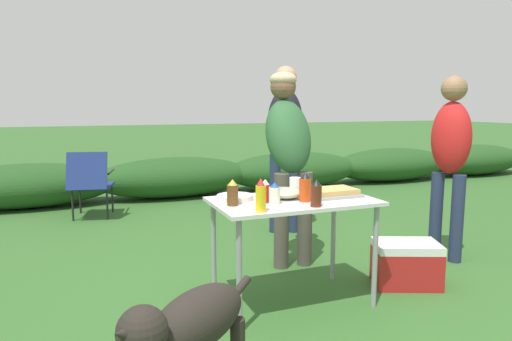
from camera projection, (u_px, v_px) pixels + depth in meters
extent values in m
plane|color=#336028|center=(292.00, 302.00, 3.21)|extent=(60.00, 60.00, 0.00)
ellipsoid|color=#234C1E|center=(27.00, 186.00, 6.14)|extent=(2.40, 0.90, 0.60)
ellipsoid|color=#234C1E|center=(174.00, 177.00, 6.88)|extent=(2.40, 0.90, 0.60)
ellipsoid|color=#234C1E|center=(293.00, 170.00, 7.61)|extent=(2.40, 0.90, 0.60)
ellipsoid|color=#234C1E|center=(391.00, 165.00, 8.34)|extent=(2.40, 0.90, 0.60)
ellipsoid|color=#234C1E|center=(474.00, 160.00, 9.07)|extent=(2.40, 0.90, 0.60)
cube|color=silver|center=(293.00, 201.00, 3.11)|extent=(1.10, 0.64, 0.02)
cylinder|color=gray|center=(239.00, 277.00, 2.74)|extent=(0.04, 0.04, 0.71)
cylinder|color=gray|center=(375.00, 257.00, 3.09)|extent=(0.04, 0.04, 0.71)
cylinder|color=gray|center=(214.00, 250.00, 3.23)|extent=(0.04, 0.04, 0.71)
cylinder|color=gray|center=(333.00, 236.00, 3.59)|extent=(0.04, 0.04, 0.71)
cube|color=#9E9EA3|center=(332.00, 195.00, 3.22)|extent=(0.37, 0.26, 0.02)
cube|color=tan|center=(332.00, 191.00, 3.22)|extent=(0.32, 0.22, 0.04)
cylinder|color=white|center=(235.00, 197.00, 3.09)|extent=(0.25, 0.25, 0.03)
ellipsoid|color=#ADBC99|center=(285.00, 193.00, 3.16)|extent=(0.25, 0.25, 0.07)
cylinder|color=white|center=(295.00, 185.00, 3.31)|extent=(0.08, 0.08, 0.12)
cylinder|color=#CC4214|center=(305.00, 190.00, 3.04)|extent=(0.08, 0.08, 0.15)
cone|color=black|center=(305.00, 175.00, 3.02)|extent=(0.07, 0.07, 0.04)
cylinder|color=red|center=(265.00, 193.00, 3.00)|extent=(0.06, 0.06, 0.12)
cone|color=white|center=(265.00, 182.00, 2.99)|extent=(0.05, 0.05, 0.03)
cylinder|color=#562314|center=(316.00, 196.00, 2.89)|extent=(0.07, 0.07, 0.14)
cone|color=black|center=(316.00, 182.00, 2.87)|extent=(0.06, 0.06, 0.04)
cylinder|color=brown|center=(233.00, 195.00, 2.92)|extent=(0.07, 0.07, 0.13)
cone|color=gold|center=(232.00, 182.00, 2.90)|extent=(0.06, 0.06, 0.04)
cylinder|color=silver|center=(275.00, 196.00, 2.96)|extent=(0.07, 0.07, 0.11)
cone|color=#194793|center=(275.00, 185.00, 2.95)|extent=(0.06, 0.06, 0.03)
cylinder|color=yellow|center=(261.00, 199.00, 2.74)|extent=(0.06, 0.06, 0.16)
cone|color=red|center=(261.00, 182.00, 2.73)|extent=(0.05, 0.05, 0.05)
cylinder|color=#4C473D|center=(281.00, 221.00, 3.85)|extent=(0.13, 0.13, 0.81)
cylinder|color=#4C473D|center=(305.00, 219.00, 3.93)|extent=(0.13, 0.13, 0.81)
ellipsoid|color=#28562D|center=(288.00, 136.00, 3.90)|extent=(0.42, 0.53, 0.72)
sphere|color=brown|center=(283.00, 87.00, 3.96)|extent=(0.22, 0.22, 0.22)
ellipsoid|color=tan|center=(283.00, 80.00, 3.95)|extent=(0.24, 0.24, 0.13)
cylinder|color=#232D4C|center=(275.00, 193.00, 4.95)|extent=(0.12, 0.12, 0.86)
cylinder|color=#232D4C|center=(294.00, 193.00, 4.95)|extent=(0.12, 0.12, 0.86)
ellipsoid|color=black|center=(285.00, 122.00, 4.84)|extent=(0.44, 0.38, 0.69)
sphere|color=tan|center=(285.00, 77.00, 4.77)|extent=(0.24, 0.24, 0.24)
cylinder|color=#232D4C|center=(436.00, 215.00, 4.14)|extent=(0.11, 0.11, 0.78)
cylinder|color=#232D4C|center=(457.00, 219.00, 4.00)|extent=(0.11, 0.11, 0.78)
ellipsoid|color=red|center=(451.00, 138.00, 3.97)|extent=(0.36, 0.41, 0.63)
sphere|color=#936B4C|center=(454.00, 88.00, 3.91)|extent=(0.22, 0.22, 0.22)
ellipsoid|color=#28231E|center=(198.00, 318.00, 1.95)|extent=(0.60, 0.54, 0.25)
sphere|color=#28231E|center=(142.00, 331.00, 1.66)|extent=(0.19, 0.19, 0.19)
cone|color=#28231E|center=(126.00, 334.00, 1.59)|extent=(0.17, 0.17, 0.14)
cylinder|color=#28231E|center=(239.00, 290.00, 2.22)|extent=(0.17, 0.14, 0.10)
cube|color=navy|center=(92.00, 186.00, 5.64)|extent=(0.55, 0.55, 0.03)
cube|color=navy|center=(87.00, 171.00, 5.34)|extent=(0.48, 0.26, 0.44)
cylinder|color=black|center=(73.00, 205.00, 5.45)|extent=(0.02, 0.02, 0.38)
cylinder|color=black|center=(107.00, 204.00, 5.51)|extent=(0.02, 0.02, 0.38)
cylinder|color=black|center=(80.00, 199.00, 5.84)|extent=(0.02, 0.02, 0.38)
cylinder|color=black|center=(112.00, 198.00, 5.90)|extent=(0.02, 0.02, 0.38)
cylinder|color=black|center=(72.00, 172.00, 5.59)|extent=(0.12, 0.41, 0.02)
cylinder|color=black|center=(111.00, 172.00, 5.66)|extent=(0.12, 0.41, 0.02)
cube|color=#B21E1E|center=(406.00, 267.00, 3.51)|extent=(0.57, 0.48, 0.28)
cube|color=silver|center=(407.00, 246.00, 3.48)|extent=(0.57, 0.48, 0.06)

